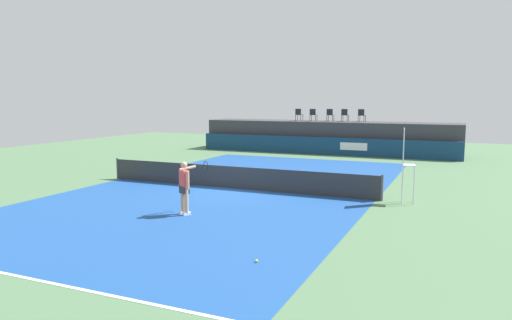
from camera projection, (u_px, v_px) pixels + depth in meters
ground_plane at (261, 178)px, 23.02m from camera, size 48.00×48.00×0.00m
court_inner at (234, 188)px, 20.30m from camera, size 12.00×22.00×0.00m
line_near_baseline at (11, 275)px, 10.36m from camera, size 12.00×0.10×0.00m
sponsor_wall at (321, 146)px, 32.47m from camera, size 18.00×0.22×1.20m
spectator_platform at (328, 137)px, 34.05m from camera, size 18.00×2.80×2.20m
spectator_chair_far_left at (299, 114)px, 34.44m from camera, size 0.47×0.47×0.89m
spectator_chair_left at (313, 114)px, 33.99m from camera, size 0.44×0.44×0.89m
spectator_chair_center at (330, 114)px, 33.85m from camera, size 0.44×0.44×0.89m
spectator_chair_right at (345, 115)px, 33.52m from camera, size 0.45×0.45×0.89m
spectator_chair_far_right at (362, 115)px, 33.05m from camera, size 0.48×0.48×0.89m
umpire_chair at (406, 160)px, 17.28m from camera, size 0.50×0.50×2.76m
tennis_net at (234, 178)px, 20.24m from camera, size 12.40×0.02×0.95m
net_post_near at (118, 168)px, 22.71m from camera, size 0.10×0.10×1.00m
net_post_far at (382, 188)px, 17.76m from camera, size 0.10×0.10×1.00m
tennis_player at (185, 186)px, 15.65m from camera, size 0.67×1.26×1.77m
tennis_ball at (257, 261)px, 11.14m from camera, size 0.07×0.07×0.07m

